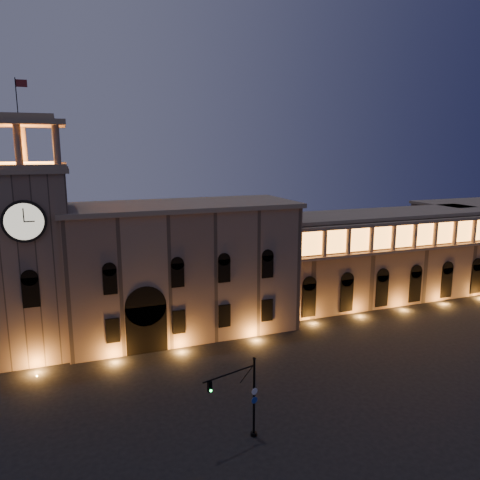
% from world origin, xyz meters
% --- Properties ---
extents(ground, '(160.00, 160.00, 0.00)m').
position_xyz_m(ground, '(0.00, 0.00, 0.00)').
color(ground, black).
rests_on(ground, ground).
extents(government_building, '(30.80, 12.80, 17.60)m').
position_xyz_m(government_building, '(-2.08, 21.93, 8.77)').
color(government_building, '#7A614F').
rests_on(government_building, ground).
extents(clock_tower, '(9.80, 9.80, 32.40)m').
position_xyz_m(clock_tower, '(-20.50, 20.98, 12.50)').
color(clock_tower, '#7A614F').
rests_on(clock_tower, ground).
extents(colonnade_wing, '(40.60, 11.50, 14.50)m').
position_xyz_m(colonnade_wing, '(32.00, 23.92, 7.33)').
color(colonnade_wing, '#755C4B').
rests_on(colonnade_wing, ground).
extents(secondary_building, '(20.00, 12.00, 14.00)m').
position_xyz_m(secondary_building, '(58.00, 30.00, 7.00)').
color(secondary_building, '#755C4B').
rests_on(secondary_building, ground).
extents(traffic_light, '(5.23, 1.75, 7.41)m').
position_xyz_m(traffic_light, '(-3.06, -4.48, 3.89)').
color(traffic_light, black).
rests_on(traffic_light, ground).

